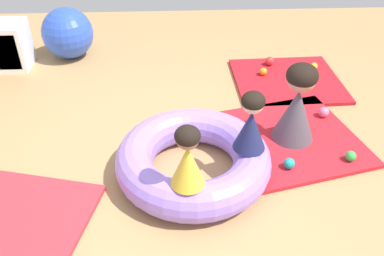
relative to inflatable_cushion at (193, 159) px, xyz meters
The scene contains 15 objects.
ground_plane 0.22m from the inflatable_cushion, 160.94° to the right, with size 8.00×8.00×0.00m, color tan.
gym_mat_near_right 1.94m from the inflatable_cushion, 52.42° to the left, with size 1.21×1.11×0.04m, color #B21923.
gym_mat_center_rear 1.06m from the inflatable_cushion, 24.12° to the left, with size 1.20×1.20×0.04m, color red.
inflatable_cushion is the anchor object (origin of this frame).
child_in_yellow 0.60m from the inflatable_cushion, 97.77° to the right, with size 0.29×0.29×0.50m.
child_in_navy 0.61m from the inflatable_cushion, ahead, with size 0.37×0.37×0.51m.
adult_seated 1.08m from the inflatable_cushion, 24.12° to the left, with size 0.48×0.48×0.77m.
play_ball_teal 0.83m from the inflatable_cushion, ahead, with size 0.10×0.10×0.10m, color teal.
play_ball_yellow 2.35m from the inflatable_cushion, 48.51° to the left, with size 0.09×0.09×0.09m, color yellow.
play_ball_green 1.39m from the inflatable_cushion, ahead, with size 0.09×0.09×0.09m, color green.
play_ball_orange 1.89m from the inflatable_cushion, 60.99° to the left, with size 0.09×0.09×0.09m, color orange.
play_ball_pink 1.56m from the inflatable_cushion, 28.88° to the left, with size 0.11×0.11×0.11m, color pink.
play_ball_red 2.16m from the inflatable_cushion, 61.27° to the left, with size 0.11×0.11×0.11m, color red.
exercise_ball_large 2.77m from the inflatable_cushion, 122.21° to the left, with size 0.64×0.64×0.64m, color blue.
storage_cube 2.99m from the inflatable_cushion, 135.83° to the left, with size 0.44×0.44×0.56m.
Camera 1 is at (0.01, -2.59, 2.41)m, focal length 38.53 mm.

